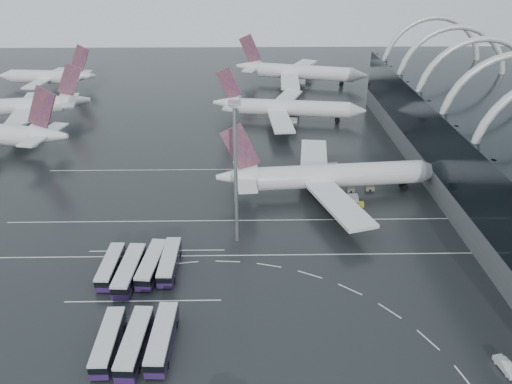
{
  "coord_description": "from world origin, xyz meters",
  "views": [
    {
      "loc": [
        -4.97,
        -86.54,
        58.33
      ],
      "look_at": [
        -3.24,
        12.6,
        7.0
      ],
      "focal_mm": 35.0,
      "sensor_mm": 36.0,
      "label": 1
    }
  ],
  "objects_px": {
    "jet_remote_mid": "(28,106)",
    "gse_cart_belly_e": "(311,185)",
    "bus_row_near_b": "(129,271)",
    "bus_row_far_b": "(135,342)",
    "airliner_gate_c": "(298,72)",
    "gse_cart_belly_b": "(351,190)",
    "jet_remote_far": "(49,77)",
    "bus_row_far_a": "(108,341)",
    "bus_row_near_d": "(170,262)",
    "gse_cart_belly_d": "(370,188)",
    "bus_row_far_c": "(162,338)",
    "airliner_main": "(329,176)",
    "gse_cart_belly_a": "(360,204)",
    "bus_row_near_a": "(111,266)",
    "floodlight_mast": "(235,158)",
    "van_curve_c": "(506,366)",
    "bus_row_near_c": "(152,264)",
    "airliner_gate_b": "(286,108)"
  },
  "relations": [
    {
      "from": "jet_remote_mid",
      "to": "gse_cart_belly_a",
      "type": "height_order",
      "value": "jet_remote_mid"
    },
    {
      "from": "bus_row_near_c",
      "to": "gse_cart_belly_b",
      "type": "bearing_deg",
      "value": -48.0
    },
    {
      "from": "jet_remote_far",
      "to": "gse_cart_belly_e",
      "type": "relative_size",
      "value": 18.77
    },
    {
      "from": "bus_row_near_c",
      "to": "bus_row_far_c",
      "type": "xyz_separation_m",
      "value": [
        5.0,
        -19.95,
        0.05
      ]
    },
    {
      "from": "van_curve_c",
      "to": "gse_cart_belly_e",
      "type": "relative_size",
      "value": 1.94
    },
    {
      "from": "gse_cart_belly_b",
      "to": "van_curve_c",
      "type": "bearing_deg",
      "value": -78.16
    },
    {
      "from": "airliner_main",
      "to": "airliner_gate_c",
      "type": "xyz_separation_m",
      "value": [
        1.9,
        104.33,
        0.2
      ]
    },
    {
      "from": "bus_row_near_b",
      "to": "bus_row_far_a",
      "type": "bearing_deg",
      "value": -175.35
    },
    {
      "from": "jet_remote_mid",
      "to": "jet_remote_far",
      "type": "distance_m",
      "value": 40.87
    },
    {
      "from": "bus_row_near_d",
      "to": "van_curve_c",
      "type": "relative_size",
      "value": 2.97
    },
    {
      "from": "airliner_gate_c",
      "to": "gse_cart_belly_b",
      "type": "bearing_deg",
      "value": -72.73
    },
    {
      "from": "bus_row_near_d",
      "to": "floodlight_mast",
      "type": "distance_m",
      "value": 23.98
    },
    {
      "from": "floodlight_mast",
      "to": "gse_cart_belly_b",
      "type": "relative_size",
      "value": 15.95
    },
    {
      "from": "gse_cart_belly_d",
      "to": "floodlight_mast",
      "type": "bearing_deg",
      "value": -145.49
    },
    {
      "from": "airliner_main",
      "to": "bus_row_near_c",
      "type": "height_order",
      "value": "airliner_main"
    },
    {
      "from": "bus_row_near_c",
      "to": "bus_row_far_c",
      "type": "height_order",
      "value": "bus_row_far_c"
    },
    {
      "from": "van_curve_c",
      "to": "gse_cart_belly_b",
      "type": "relative_size",
      "value": 2.29
    },
    {
      "from": "bus_row_near_a",
      "to": "bus_row_near_d",
      "type": "distance_m",
      "value": 11.19
    },
    {
      "from": "van_curve_c",
      "to": "gse_cart_belly_b",
      "type": "xyz_separation_m",
      "value": [
        -12.33,
        58.79,
        -0.2
      ]
    },
    {
      "from": "bus_row_near_b",
      "to": "gse_cart_belly_d",
      "type": "distance_m",
      "value": 64.68
    },
    {
      "from": "airliner_gate_c",
      "to": "airliner_main",
      "type": "bearing_deg",
      "value": -76.12
    },
    {
      "from": "van_curve_c",
      "to": "gse_cart_belly_e",
      "type": "bearing_deg",
      "value": 98.28
    },
    {
      "from": "airliner_main",
      "to": "gse_cart_belly_a",
      "type": "height_order",
      "value": "airliner_main"
    },
    {
      "from": "airliner_gate_b",
      "to": "gse_cart_belly_d",
      "type": "xyz_separation_m",
      "value": [
        17.8,
        -53.77,
        -4.02
      ]
    },
    {
      "from": "airliner_gate_c",
      "to": "jet_remote_far",
      "type": "distance_m",
      "value": 105.77
    },
    {
      "from": "bus_row_near_a",
      "to": "bus_row_far_a",
      "type": "height_order",
      "value": "bus_row_far_a"
    },
    {
      "from": "gse_cart_belly_b",
      "to": "bus_row_far_c",
      "type": "bearing_deg",
      "value": -126.85
    },
    {
      "from": "bus_row_near_d",
      "to": "airliner_gate_b",
      "type": "bearing_deg",
      "value": -17.3
    },
    {
      "from": "bus_row_near_d",
      "to": "gse_cart_belly_a",
      "type": "distance_m",
      "value": 48.97
    },
    {
      "from": "bus_row_far_b",
      "to": "floodlight_mast",
      "type": "bearing_deg",
      "value": -23.15
    },
    {
      "from": "gse_cart_belly_e",
      "to": "bus_row_near_b",
      "type": "bearing_deg",
      "value": -135.55
    },
    {
      "from": "jet_remote_mid",
      "to": "floodlight_mast",
      "type": "height_order",
      "value": "floodlight_mast"
    },
    {
      "from": "airliner_gate_c",
      "to": "bus_row_near_d",
      "type": "height_order",
      "value": "airliner_gate_c"
    },
    {
      "from": "van_curve_c",
      "to": "gse_cart_belly_e",
      "type": "height_order",
      "value": "van_curve_c"
    },
    {
      "from": "bus_row_near_b",
      "to": "bus_row_near_d",
      "type": "bearing_deg",
      "value": -64.71
    },
    {
      "from": "airliner_main",
      "to": "jet_remote_far",
      "type": "height_order",
      "value": "airliner_main"
    },
    {
      "from": "bus_row_near_b",
      "to": "bus_row_far_b",
      "type": "height_order",
      "value": "bus_row_near_b"
    },
    {
      "from": "airliner_gate_c",
      "to": "bus_row_far_b",
      "type": "height_order",
      "value": "airliner_gate_c"
    },
    {
      "from": "jet_remote_mid",
      "to": "gse_cart_belly_e",
      "type": "xyz_separation_m",
      "value": [
        93.23,
        -55.04,
        -4.34
      ]
    },
    {
      "from": "bus_row_near_c",
      "to": "airliner_gate_b",
      "type": "bearing_deg",
      "value": -14.62
    },
    {
      "from": "airliner_main",
      "to": "airliner_gate_b",
      "type": "distance_m",
      "value": 56.05
    },
    {
      "from": "bus_row_near_c",
      "to": "gse_cart_belly_d",
      "type": "xyz_separation_m",
      "value": [
        49.87,
        33.91,
        -1.2
      ]
    },
    {
      "from": "jet_remote_mid",
      "to": "bus_row_far_b",
      "type": "bearing_deg",
      "value": 107.72
    },
    {
      "from": "bus_row_near_a",
      "to": "gse_cart_belly_b",
      "type": "height_order",
      "value": "bus_row_near_a"
    },
    {
      "from": "bus_row_far_c",
      "to": "gse_cart_belly_b",
      "type": "bearing_deg",
      "value": -34.97
    },
    {
      "from": "jet_remote_far",
      "to": "bus_row_far_a",
      "type": "xyz_separation_m",
      "value": [
        61.66,
        -151.75,
        -3.04
      ]
    },
    {
      "from": "bus_row_near_d",
      "to": "bus_row_far_a",
      "type": "distance_m",
      "value": 22.22
    },
    {
      "from": "airliner_main",
      "to": "airliner_gate_c",
      "type": "bearing_deg",
      "value": 83.73
    },
    {
      "from": "airliner_main",
      "to": "bus_row_near_d",
      "type": "height_order",
      "value": "airliner_main"
    },
    {
      "from": "floodlight_mast",
      "to": "gse_cart_belly_e",
      "type": "xyz_separation_m",
      "value": [
        18.77,
        25.19,
        -18.67
      ]
    }
  ]
}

